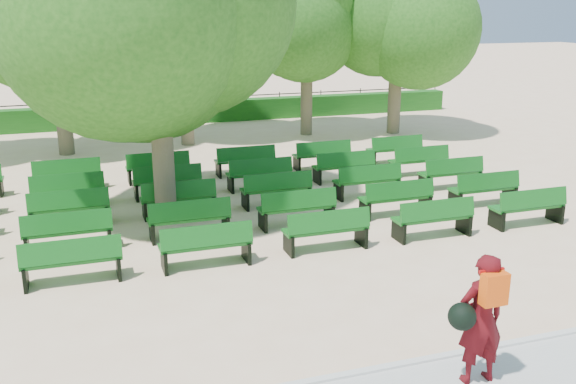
% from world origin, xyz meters
% --- Properties ---
extents(ground, '(120.00, 120.00, 0.00)m').
position_xyz_m(ground, '(0.00, 0.00, 0.00)').
color(ground, beige).
extents(curb, '(30.00, 0.12, 0.10)m').
position_xyz_m(curb, '(0.00, -6.25, 0.05)').
color(curb, silver).
rests_on(curb, ground).
extents(hedge, '(26.00, 0.70, 0.90)m').
position_xyz_m(hedge, '(0.00, 14.00, 0.45)').
color(hedge, '#1A5917').
rests_on(hedge, ground).
extents(fence, '(26.00, 0.10, 1.02)m').
position_xyz_m(fence, '(0.00, 14.40, 0.00)').
color(fence, black).
rests_on(fence, ground).
extents(tree_line, '(21.80, 6.80, 7.04)m').
position_xyz_m(tree_line, '(0.00, 10.00, 0.00)').
color(tree_line, '#2B681B').
rests_on(tree_line, ground).
extents(bench_array, '(1.79, 0.64, 1.11)m').
position_xyz_m(bench_array, '(-0.47, 1.51, 0.09)').
color(bench_array, '#105D18').
rests_on(bench_array, ground).
extents(tree_among, '(5.43, 5.43, 7.34)m').
position_xyz_m(tree_among, '(-2.05, 1.12, 4.88)').
color(tree_among, brown).
rests_on(tree_among, ground).
extents(person, '(0.85, 0.51, 1.79)m').
position_xyz_m(person, '(0.86, -6.90, 0.99)').
color(person, '#4D0B10').
rests_on(person, ground).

